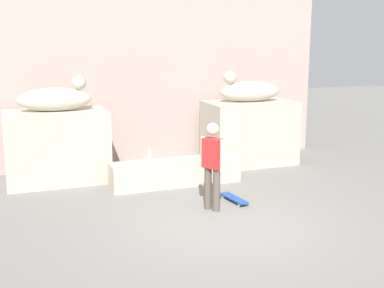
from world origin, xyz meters
The scene contains 11 objects.
ground_plane centered at (0.00, 0.00, 0.00)m, with size 40.00×40.00×0.00m, color slate.
facade_wall centered at (0.00, 5.20, 3.21)m, with size 9.48×0.60×6.43m, color #B19990.
pedestal_left centered at (-2.40, 3.92, 0.80)m, with size 2.22×1.34×1.60m, color #B7AD99.
pedestal_right centered at (2.40, 3.92, 0.80)m, with size 2.22×1.34×1.60m, color #B7AD99.
statue_reclining_left centered at (-2.37, 3.92, 1.89)m, with size 1.65×0.71×0.78m.
statue_reclining_right centered at (2.37, 3.93, 1.89)m, with size 1.64×0.69×0.78m.
ledge_block centered at (0.00, 2.72, 0.28)m, with size 2.89×0.61×0.57m, color #B7AD99.
skater centered at (0.11, 0.91, 0.92)m, with size 0.35×0.48×1.67m.
skateboard centered at (0.72, 1.21, 0.06)m, with size 0.30×0.82×0.08m.
bottle_blue centered at (1.00, 2.89, 0.70)m, with size 0.07×0.07×0.32m.
bottle_clear centered at (-0.59, 2.69, 0.70)m, with size 0.08×0.08×0.33m.
Camera 1 is at (-3.43, -7.50, 3.22)m, focal length 47.31 mm.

